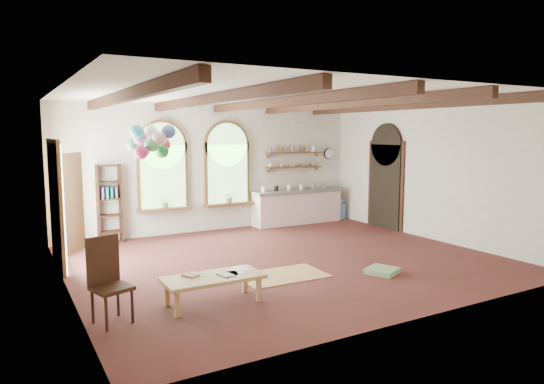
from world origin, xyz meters
TOP-DOWN VIEW (x-y plane):
  - floor at (0.00, 0.00)m, footprint 8.00×8.00m
  - ceiling_beams at (0.00, 0.00)m, footprint 6.20×6.80m
  - window_left at (-1.40, 3.43)m, footprint 1.30×0.28m
  - window_right at (0.30, 3.43)m, footprint 1.30×0.28m
  - left_doorway at (-3.95, 1.80)m, footprint 0.10×1.90m
  - right_doorway at (3.95, 1.50)m, footprint 0.10×1.30m
  - kitchen_counter at (2.30, 3.20)m, footprint 2.68×0.62m
  - wall_shelf_lower at (2.30, 3.38)m, footprint 1.70×0.24m
  - wall_shelf_upper at (2.30, 3.38)m, footprint 1.70×0.24m
  - wall_clock at (3.55, 3.45)m, footprint 0.32×0.04m
  - bookshelf at (-2.70, 3.32)m, footprint 0.53×0.32m
  - coffee_table at (-2.20, -1.59)m, footprint 1.47×0.69m
  - side_chair at (-3.66, -1.59)m, footprint 0.57×0.57m
  - floor_mat at (-0.60, -0.90)m, footprint 1.53×0.97m
  - floor_cushion at (1.05, -1.63)m, footprint 0.67×0.67m
  - water_jug_a at (3.75, 3.20)m, footprint 0.26×0.26m
  - water_jug_b at (3.82, 3.20)m, footprint 0.30×0.30m
  - balloon_cluster at (-2.40, 0.80)m, footprint 0.78×0.78m
  - table_book at (-2.57, -1.45)m, footprint 0.27×0.31m
  - tablet at (-2.02, -1.63)m, footprint 0.23×0.29m
  - potted_plant_left at (-1.40, 3.32)m, footprint 0.27×0.23m
  - potted_plant_right at (0.30, 3.32)m, footprint 0.27×0.23m
  - shelf_cup_a at (1.55, 3.38)m, footprint 0.12×0.10m
  - shelf_cup_b at (1.90, 3.38)m, footprint 0.10×0.10m
  - shelf_bowl_a at (2.25, 3.38)m, footprint 0.22×0.22m
  - shelf_bowl_b at (2.60, 3.38)m, footprint 0.20×0.20m
  - shelf_vase at (2.95, 3.38)m, footprint 0.18×0.18m

SIDE VIEW (x-z plane):
  - floor at x=0.00m, z-range 0.00..0.00m
  - floor_mat at x=-0.60m, z-range 0.00..0.02m
  - floor_cushion at x=1.05m, z-range 0.00..0.09m
  - water_jug_a at x=3.75m, z-range -0.04..0.48m
  - water_jug_b at x=3.82m, z-range -0.04..0.54m
  - side_chair at x=-3.66m, z-range -0.24..0.91m
  - coffee_table at x=-2.20m, z-range 0.16..0.58m
  - tablet at x=-2.02m, z-range 0.42..0.43m
  - table_book at x=-2.57m, z-range 0.42..0.44m
  - kitchen_counter at x=2.30m, z-range 0.01..0.95m
  - potted_plant_left at x=-1.40m, z-range 0.70..1.00m
  - potted_plant_right at x=0.30m, z-range 0.70..1.00m
  - bookshelf at x=-2.70m, z-range 0.00..1.80m
  - right_doorway at x=3.95m, z-range -0.10..2.30m
  - left_doorway at x=-3.95m, z-range -0.10..2.40m
  - wall_shelf_lower at x=2.30m, z-range 1.53..1.57m
  - shelf_bowl_a at x=2.25m, z-range 1.57..1.62m
  - shelf_bowl_b at x=2.60m, z-range 1.57..1.63m
  - shelf_cup_b at x=1.90m, z-range 1.57..1.66m
  - shelf_cup_a at x=1.55m, z-range 1.57..1.67m
  - window_left at x=-1.40m, z-range 0.53..2.73m
  - window_right at x=0.30m, z-range 0.53..2.73m
  - shelf_vase at x=2.95m, z-range 1.57..1.76m
  - wall_clock at x=3.55m, z-range 1.74..2.06m
  - wall_shelf_upper at x=2.30m, z-range 1.93..1.97m
  - balloon_cluster at x=-2.40m, z-range 1.77..2.93m
  - ceiling_beams at x=0.00m, z-range 3.01..3.19m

